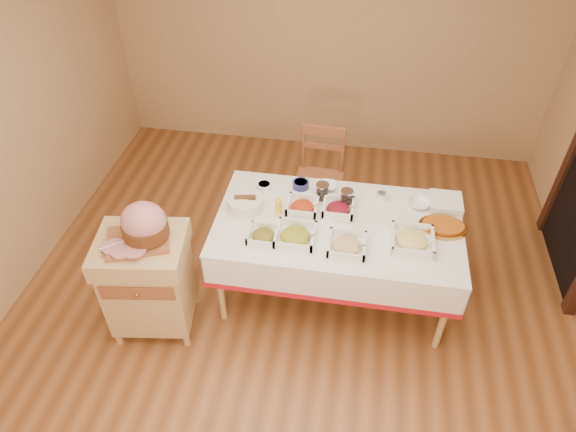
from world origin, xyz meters
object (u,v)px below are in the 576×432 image
object	(u,v)px
ham_on_board	(143,225)
brass_platter	(443,227)
butcher_cart	(148,279)
preserve_jar_left	(322,192)
dining_chair	(319,178)
dining_table	(337,238)
preserve_jar_right	(347,198)
bread_basket	(245,203)
plate_stack	(446,203)
mustard_bottle	(278,206)

from	to	relation	value
ham_on_board	brass_platter	size ratio (longest dim) A/B	1.25
butcher_cart	preserve_jar_left	world-z (taller)	preserve_jar_left
dining_chair	ham_on_board	bearing A→B (deg)	-126.60
dining_table	preserve_jar_right	bearing A→B (deg)	79.75
preserve_jar_right	brass_platter	xyz separation A→B (m)	(0.71, -0.17, -0.04)
bread_basket	ham_on_board	bearing A→B (deg)	-135.75
preserve_jar_right	plate_stack	xyz separation A→B (m)	(0.75, 0.09, -0.02)
dining_table	plate_stack	distance (m)	0.87
butcher_cart	bread_basket	world-z (taller)	bread_basket
ham_on_board	plate_stack	xyz separation A→B (m)	(2.06, 0.82, -0.20)
preserve_jar_left	butcher_cart	bearing A→B (deg)	-145.30
preserve_jar_left	mustard_bottle	distance (m)	0.38
butcher_cart	ham_on_board	bearing A→B (deg)	38.07
ham_on_board	preserve_jar_right	xyz separation A→B (m)	(1.31, 0.73, -0.18)
butcher_cart	preserve_jar_left	distance (m)	1.45
butcher_cart	bread_basket	bearing A→B (deg)	43.84
dining_chair	brass_platter	world-z (taller)	dining_chair
dining_chair	brass_platter	bearing A→B (deg)	-40.27
preserve_jar_right	butcher_cart	bearing A→B (deg)	-150.55
plate_stack	butcher_cart	bearing A→B (deg)	-157.94
mustard_bottle	preserve_jar_left	bearing A→B (deg)	37.49
butcher_cart	preserve_jar_right	bearing A→B (deg)	29.45
dining_chair	mustard_bottle	xyz separation A→B (m)	(-0.22, -0.86, 0.35)
plate_stack	dining_chair	bearing A→B (deg)	150.51
ham_on_board	preserve_jar_left	distance (m)	1.37
dining_chair	plate_stack	xyz separation A→B (m)	(1.02, -0.58, 0.31)
butcher_cart	mustard_bottle	bearing A→B (deg)	33.67
butcher_cart	ham_on_board	world-z (taller)	ham_on_board
mustard_bottle	plate_stack	xyz separation A→B (m)	(1.24, 0.28, -0.03)
ham_on_board	preserve_jar_right	distance (m)	1.51
preserve_jar_left	dining_chair	bearing A→B (deg)	97.59
dining_table	brass_platter	xyz separation A→B (m)	(0.76, 0.05, 0.18)
ham_on_board	brass_platter	world-z (taller)	ham_on_board
dining_table	dining_chair	distance (m)	0.93
preserve_jar_right	plate_stack	bearing A→B (deg)	6.61
dining_table	plate_stack	world-z (taller)	plate_stack
dining_table	brass_platter	bearing A→B (deg)	4.06
dining_chair	bread_basket	size ratio (longest dim) A/B	3.51
preserve_jar_left	bread_basket	bearing A→B (deg)	-158.15
dining_table	plate_stack	xyz separation A→B (m)	(0.79, 0.31, 0.20)
dining_chair	dining_table	bearing A→B (deg)	-75.27
plate_stack	preserve_jar_right	bearing A→B (deg)	-173.39
dining_table	preserve_jar_left	distance (m)	0.38
dining_table	bread_basket	size ratio (longest dim) A/B	6.81
dining_table	preserve_jar_left	size ratio (longest dim) A/B	13.78
bread_basket	brass_platter	world-z (taller)	bread_basket
ham_on_board	preserve_jar_right	size ratio (longest dim) A/B	3.47
butcher_cart	preserve_jar_right	world-z (taller)	preserve_jar_right
dining_table	bread_basket	world-z (taller)	bread_basket
bread_basket	preserve_jar_right	bearing A→B (deg)	13.73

